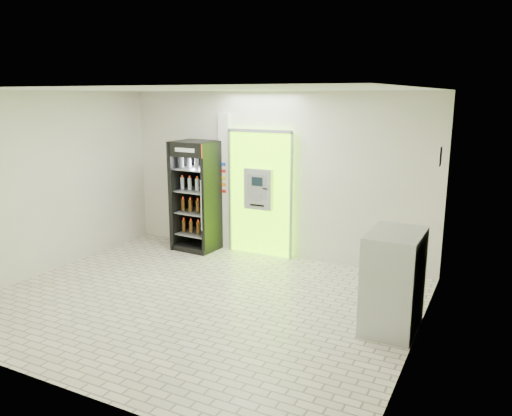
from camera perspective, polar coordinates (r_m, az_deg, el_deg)
The scene contains 7 objects.
ground at distance 7.44m, azimuth -6.46°, elevation -10.48°, with size 6.00×6.00×0.00m, color beige.
room_shell at distance 6.92m, azimuth -6.84°, elevation 3.68°, with size 6.00×6.00×6.00m.
atm_assembly at distance 9.20m, azimuth 0.56°, elevation 1.79°, with size 1.30×0.24×2.33m.
pillar at distance 9.57m, azimuth -3.53°, elevation 2.98°, with size 0.22×0.11×2.60m.
beverage_cooler at distance 9.61m, azimuth -6.72°, elevation 1.16°, with size 0.82×0.77×2.09m.
steel_cabinet at distance 6.59m, azimuth 15.44°, elevation -8.03°, with size 0.65×0.96×1.28m.
exit_sign at distance 7.17m, azimuth 20.28°, elevation 5.56°, with size 0.02×0.22×0.26m.
Camera 1 is at (3.80, -5.68, 2.93)m, focal length 35.00 mm.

